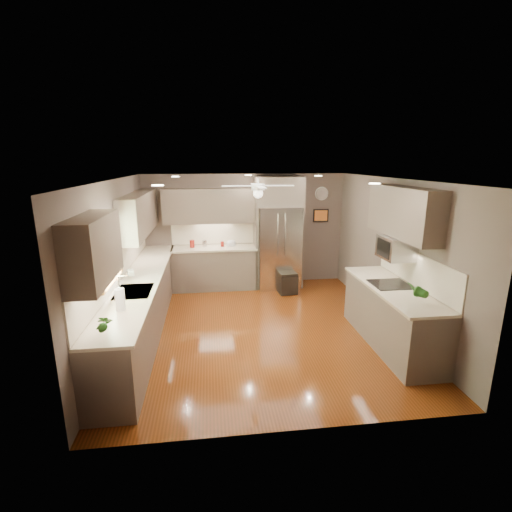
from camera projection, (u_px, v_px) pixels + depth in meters
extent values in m
plane|color=#4C220A|center=(260.00, 328.00, 6.33)|extent=(5.00, 5.00, 0.00)
plane|color=white|center=(261.00, 179.00, 5.71)|extent=(5.00, 5.00, 0.00)
plane|color=brown|center=(245.00, 230.00, 8.42)|extent=(4.50, 0.00, 4.50)
plane|color=brown|center=(295.00, 322.00, 3.62)|extent=(4.50, 0.00, 4.50)
plane|color=brown|center=(117.00, 262.00, 5.75)|extent=(0.00, 5.00, 5.00)
plane|color=brown|center=(391.00, 253.00, 6.29)|extent=(0.00, 5.00, 5.00)
cylinder|color=maroon|center=(192.00, 244.00, 8.06)|extent=(0.14, 0.14, 0.17)
cylinder|color=silver|center=(205.00, 244.00, 8.13)|extent=(0.12, 0.12, 0.15)
cylinder|color=maroon|center=(222.00, 244.00, 8.14)|extent=(0.08, 0.08, 0.11)
imported|color=white|center=(131.00, 272.00, 5.95)|extent=(0.12, 0.12, 0.20)
imported|color=#205217|center=(103.00, 324.00, 3.93)|extent=(0.17, 0.12, 0.31)
imported|color=#205217|center=(417.00, 290.00, 4.91)|extent=(0.23, 0.20, 0.34)
imported|color=#C4B793|center=(231.00, 245.00, 8.18)|extent=(0.26, 0.26, 0.05)
cube|color=brown|center=(142.00, 306.00, 6.13)|extent=(0.60, 4.70, 0.90)
cube|color=beige|center=(141.00, 279.00, 6.01)|extent=(0.65, 4.70, 0.04)
cube|color=beige|center=(120.00, 263.00, 5.90)|extent=(0.02, 4.70, 0.50)
cube|color=brown|center=(215.00, 268.00, 8.24)|extent=(1.85, 0.60, 0.90)
cube|color=beige|center=(214.00, 248.00, 8.11)|extent=(1.85, 0.65, 0.04)
cube|color=beige|center=(213.00, 233.00, 8.34)|extent=(1.85, 0.02, 0.50)
cube|color=brown|center=(93.00, 250.00, 4.08)|extent=(0.33, 1.20, 0.75)
cube|color=brown|center=(140.00, 214.00, 6.87)|extent=(0.33, 2.40, 0.75)
cube|color=brown|center=(213.00, 206.00, 8.03)|extent=(2.15, 0.33, 0.75)
cube|color=brown|center=(403.00, 212.00, 5.55)|extent=(0.33, 1.70, 0.75)
cube|color=#BFF2B2|center=(108.00, 251.00, 5.19)|extent=(0.01, 1.00, 0.80)
cube|color=brown|center=(106.00, 221.00, 5.09)|extent=(0.05, 1.12, 0.06)
cube|color=brown|center=(112.00, 280.00, 5.30)|extent=(0.05, 1.12, 0.06)
cube|color=brown|center=(99.00, 261.00, 4.69)|extent=(0.05, 0.06, 0.80)
cube|color=brown|center=(118.00, 243.00, 5.70)|extent=(0.05, 0.06, 0.80)
cube|color=silver|center=(134.00, 292.00, 5.39)|extent=(0.50, 0.70, 0.03)
cube|color=#262626|center=(134.00, 294.00, 5.39)|extent=(0.44, 0.62, 0.05)
cylinder|color=silver|center=(119.00, 284.00, 5.33)|extent=(0.02, 0.02, 0.24)
cylinder|color=silver|center=(122.00, 276.00, 5.31)|extent=(0.16, 0.02, 0.02)
cube|color=silver|center=(278.00, 247.00, 8.25)|extent=(0.92, 0.72, 1.82)
cube|color=black|center=(281.00, 262.00, 7.98)|extent=(0.88, 0.02, 0.02)
cube|color=black|center=(282.00, 235.00, 7.83)|extent=(0.01, 0.02, 1.00)
cylinder|color=silver|center=(278.00, 236.00, 7.79)|extent=(0.02, 0.02, 0.90)
cylinder|color=silver|center=(286.00, 235.00, 7.81)|extent=(0.02, 0.02, 0.90)
cube|color=brown|center=(279.00, 191.00, 8.00)|extent=(1.04, 0.60, 0.63)
cube|color=brown|center=(256.00, 247.00, 8.24)|extent=(0.06, 0.60, 1.82)
cube|color=brown|center=(300.00, 246.00, 8.36)|extent=(0.06, 0.60, 1.82)
cube|color=brown|center=(391.00, 317.00, 5.69)|extent=(0.65, 2.20, 0.90)
cube|color=beige|center=(393.00, 288.00, 5.57)|extent=(0.70, 2.20, 0.04)
cube|color=beige|center=(416.00, 269.00, 5.54)|extent=(0.02, 2.20, 0.50)
cube|color=black|center=(390.00, 284.00, 5.66)|extent=(0.56, 0.52, 0.01)
cube|color=silver|center=(396.00, 248.00, 5.68)|extent=(0.42, 0.55, 0.34)
cube|color=black|center=(383.00, 248.00, 5.66)|extent=(0.02, 0.40, 0.26)
cylinder|color=white|center=(258.00, 181.00, 6.01)|extent=(0.03, 0.03, 0.08)
cylinder|color=white|center=(258.00, 187.00, 6.03)|extent=(0.22, 0.22, 0.10)
sphere|color=white|center=(258.00, 193.00, 6.06)|extent=(0.16, 0.16, 0.16)
cube|color=white|center=(279.00, 186.00, 6.07)|extent=(0.48, 0.11, 0.01)
cube|color=white|center=(255.00, 184.00, 6.36)|extent=(0.11, 0.48, 0.01)
cube|color=white|center=(237.00, 186.00, 5.98)|extent=(0.48, 0.11, 0.01)
cube|color=white|center=(261.00, 187.00, 5.69)|extent=(0.11, 0.48, 0.01)
cylinder|color=white|center=(175.00, 177.00, 6.79)|extent=(0.14, 0.14, 0.01)
cylinder|color=white|center=(318.00, 176.00, 7.12)|extent=(0.14, 0.14, 0.01)
cylinder|color=white|center=(158.00, 185.00, 4.39)|extent=(0.14, 0.14, 0.01)
cylinder|color=white|center=(375.00, 184.00, 4.71)|extent=(0.14, 0.14, 0.01)
cylinder|color=white|center=(248.00, 175.00, 7.44)|extent=(0.14, 0.14, 0.01)
cylinder|color=white|center=(322.00, 194.00, 8.42)|extent=(0.30, 0.03, 0.30)
cylinder|color=silver|center=(322.00, 194.00, 8.41)|extent=(0.29, 0.00, 0.29)
cube|color=black|center=(321.00, 215.00, 8.54)|extent=(0.36, 0.03, 0.30)
cube|color=orange|center=(321.00, 216.00, 8.53)|extent=(0.30, 0.01, 0.24)
cube|color=black|center=(287.00, 283.00, 7.95)|extent=(0.41, 0.41, 0.42)
cube|color=black|center=(287.00, 273.00, 7.89)|extent=(0.39, 0.39, 0.03)
cylinder|color=white|center=(120.00, 300.00, 4.67)|extent=(0.12, 0.12, 0.28)
cylinder|color=silver|center=(120.00, 299.00, 4.66)|extent=(0.02, 0.02, 0.30)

